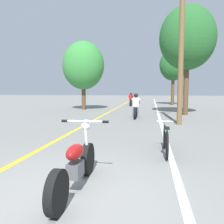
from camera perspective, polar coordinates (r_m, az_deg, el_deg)
ground_plane at (r=3.98m, az=-10.75°, el=-18.91°), size 120.00×120.00×0.00m
lane_stripe_center at (r=15.92m, az=-1.45°, el=-0.39°), size 0.14×48.00×0.01m
lane_stripe_edge at (r=15.64m, az=11.12°, el=-0.60°), size 0.14×48.00×0.01m
utility_pole at (r=11.54m, az=16.31°, el=14.59°), size 1.10×0.24×6.82m
roadside_tree_right_near at (r=16.13m, az=17.69°, el=16.55°), size 3.46×3.12×6.82m
roadside_tree_right_far at (r=25.62m, az=14.54°, el=10.84°), size 2.81×2.53×5.75m
roadside_tree_left at (r=19.30m, az=-6.92°, el=11.02°), size 3.31×2.98×5.43m
motorcycle_foreground at (r=3.98m, az=-8.58°, el=-12.20°), size 0.87×2.12×1.08m
motorcycle_rider_lead at (r=13.66m, az=5.75°, el=0.84°), size 0.50×2.03×1.40m
motorcycle_rider_far at (r=23.63m, az=4.59°, el=2.70°), size 0.50×1.97×1.30m
bicycle_parked at (r=6.21m, az=12.79°, el=-6.50°), size 0.44×1.74×0.78m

